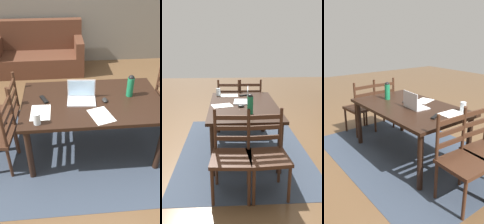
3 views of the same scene
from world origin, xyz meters
TOP-DOWN VIEW (x-y plane):
  - ground_plane at (0.00, 0.00)m, footprint 14.00×14.00m
  - area_rug at (0.00, 0.00)m, footprint 2.68×1.94m
  - dining_table at (0.00, 0.00)m, footprint 1.62×1.00m
  - chair_left_far at (-1.10, 0.20)m, footprint 0.45×0.45m
  - chair_right_near at (1.10, -0.20)m, footprint 0.47×0.47m
  - chair_right_far at (1.10, 0.20)m, footprint 0.47×0.47m
  - laptop at (-0.13, 0.02)m, footprint 0.34×0.25m
  - water_bottle at (0.45, 0.06)m, footprint 0.08×0.08m
  - drinking_glass at (-0.61, -0.40)m, footprint 0.07×0.07m
  - computer_mouse at (0.14, -0.04)m, footprint 0.06×0.10m
  - tv_remote at (-0.56, 0.05)m, footprint 0.11×0.17m
  - paper_stack_left at (0.05, -0.32)m, footprint 0.29×0.34m
  - paper_stack_right at (-0.59, -0.21)m, footprint 0.21×0.30m

SIDE VIEW (x-z plane):
  - ground_plane at x=0.00m, z-range 0.00..0.00m
  - area_rug at x=0.00m, z-range 0.00..0.01m
  - chair_left_far at x=-1.10m, z-range -0.01..0.94m
  - chair_right_near at x=1.10m, z-range -0.01..0.94m
  - chair_right_far at x=1.10m, z-range -0.01..0.94m
  - dining_table at x=0.00m, z-range 0.28..1.02m
  - paper_stack_left at x=0.05m, z-range 0.74..0.74m
  - paper_stack_right at x=-0.59m, z-range 0.74..0.74m
  - tv_remote at x=-0.56m, z-range 0.74..0.76m
  - computer_mouse at x=0.14m, z-range 0.74..0.77m
  - laptop at x=-0.13m, z-range 0.68..0.91m
  - drinking_glass at x=-0.61m, z-range 0.74..0.86m
  - water_bottle at x=0.45m, z-range 0.74..1.01m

